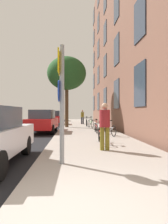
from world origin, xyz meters
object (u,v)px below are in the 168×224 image
at_px(pedestrian_0, 105,123).
at_px(car_1, 43,121).
at_px(bicycle_4, 91,123).
at_px(car_3, 58,116).
at_px(bicycle_1, 110,129).
at_px(pedestrian_1, 82,116).
at_px(traffic_light, 67,103).
at_px(sign_post, 61,95).
at_px(bicycle_2, 96,127).
at_px(bicycle_3, 103,125).
at_px(car_2, 54,118).
at_px(tree_near, 67,74).
at_px(bicycle_5, 87,123).
at_px(bicycle_0, 100,135).

xyz_separation_m(pedestrian_0, car_1, (-3.20, 6.99, -0.24)).
bearing_deg(bicycle_4, car_3, 105.16).
bearing_deg(bicycle_1, pedestrian_1, 95.31).
height_order(traffic_light, car_1, traffic_light).
bearing_deg(sign_post, bicycle_1, 66.93).
relative_size(bicycle_2, bicycle_3, 1.03).
bearing_deg(traffic_light, pedestrian_0, -84.37).
bearing_deg(bicycle_4, car_1, -144.05).
bearing_deg(bicycle_4, car_2, 122.92).
xyz_separation_m(bicycle_4, pedestrian_0, (-0.46, -9.64, 0.58)).
distance_m(tree_near, bicycle_4, 5.02).
xyz_separation_m(bicycle_3, pedestrian_0, (-1.25, -8.05, 0.59)).
bearing_deg(car_2, bicycle_5, -48.72).
bearing_deg(pedestrian_0, car_3, 98.03).
bearing_deg(sign_post, bicycle_0, 64.67).
relative_size(bicycle_2, bicycle_4, 0.95).
height_order(pedestrian_0, pedestrian_1, pedestrian_0).
height_order(bicycle_2, car_2, car_2).
distance_m(pedestrian_1, car_2, 3.31).
relative_size(bicycle_1, pedestrian_1, 0.99).
distance_m(bicycle_1, car_3, 19.99).
height_order(bicycle_0, car_3, car_3).
relative_size(bicycle_5, pedestrian_0, 0.96).
bearing_deg(bicycle_3, car_1, -166.64).
relative_size(sign_post, car_3, 0.69).
height_order(traffic_light, car_3, traffic_light).
relative_size(bicycle_2, car_2, 0.42).
bearing_deg(bicycle_0, bicycle_5, 88.86).
bearing_deg(pedestrian_1, bicycle_4, -85.41).
height_order(sign_post, bicycle_0, sign_post).
height_order(pedestrian_0, car_2, pedestrian_0).
relative_size(pedestrian_0, car_1, 0.42).
relative_size(bicycle_0, pedestrian_0, 0.98).
bearing_deg(bicycle_5, pedestrian_0, -91.26).
distance_m(bicycle_3, bicycle_5, 3.47).
height_order(sign_post, pedestrian_0, sign_post).
bearing_deg(pedestrian_0, sign_post, -130.77).
distance_m(bicycle_5, pedestrian_1, 3.50).
relative_size(sign_post, car_1, 0.77).
bearing_deg(car_2, bicycle_0, -76.69).
xyz_separation_m(bicycle_4, car_3, (-3.80, 14.01, 0.34)).
bearing_deg(bicycle_5, sign_post, -97.42).
xyz_separation_m(sign_post, car_1, (-1.75, 8.68, -1.07)).
relative_size(sign_post, bicycle_5, 1.93).
distance_m(sign_post, tree_near, 12.73).
distance_m(bicycle_2, pedestrian_0, 5.78).
xyz_separation_m(bicycle_3, car_2, (-4.47, 7.28, 0.36)).
height_order(sign_post, car_3, sign_post).
bearing_deg(pedestrian_1, bicycle_2, -87.59).
xyz_separation_m(bicycle_4, bicycle_5, (-0.21, 1.73, -0.02)).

